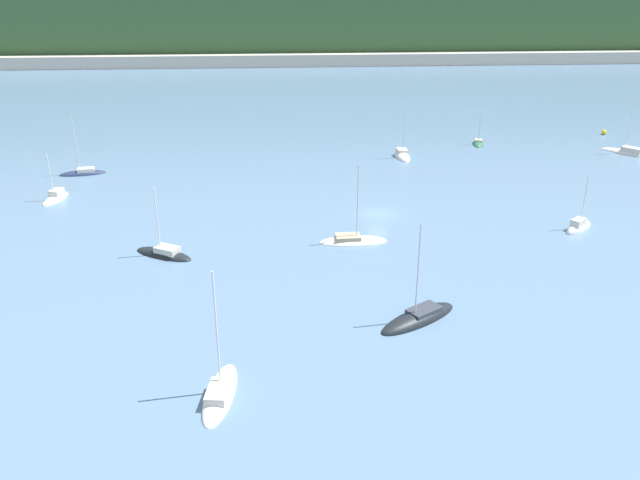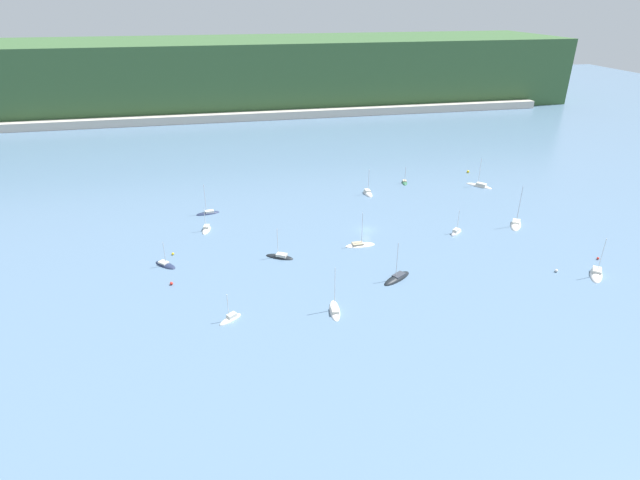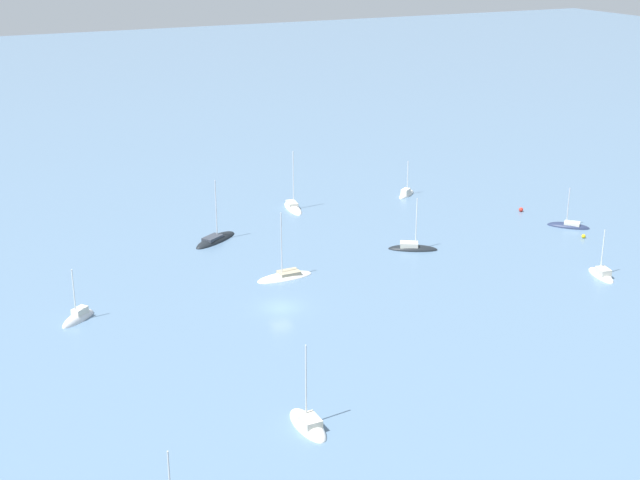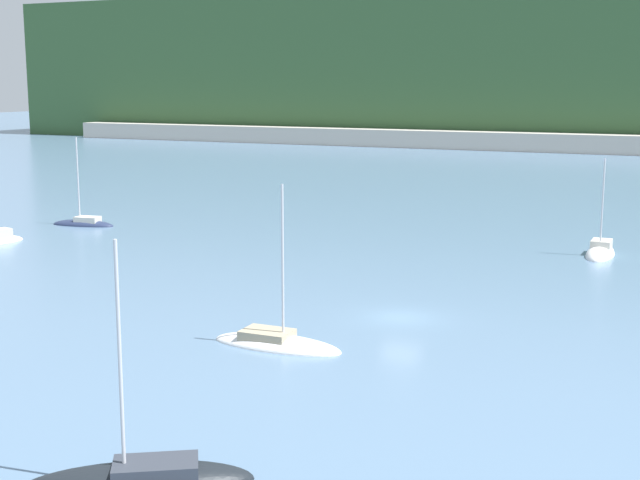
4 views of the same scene
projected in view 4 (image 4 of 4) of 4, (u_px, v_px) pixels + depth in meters
The scene contains 5 objects.
ground_plane at pixel (401, 317), 55.01m from camera, with size 600.00×600.00×0.00m, color slate.
shore_town_strip at pixel (638, 145), 177.15m from camera, with size 273.58×6.00×3.85m.
sailboat_3 at pixel (600, 254), 74.67m from camera, with size 2.33×6.37×9.05m.
sailboat_6 at pixel (84, 224), 90.26m from camera, with size 6.97×3.22×9.50m.
sailboat_10 at pixel (276, 344), 49.11m from camera, with size 7.71×2.86×9.57m.
Camera 4 is at (18.08, -50.42, 14.37)m, focal length 50.00 mm.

